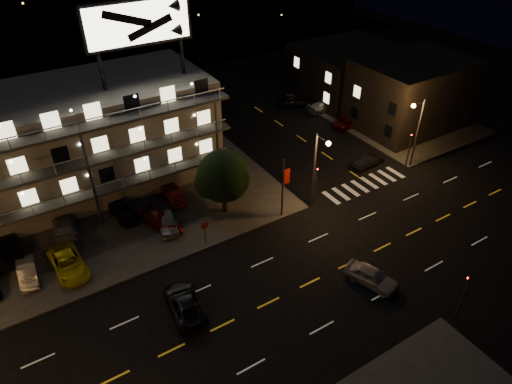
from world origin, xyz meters
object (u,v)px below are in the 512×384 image
side_car_0 (368,161)px  road_car_east (372,276)px  lot_car_2 (68,263)px  tree (223,178)px  lot_car_4 (167,221)px  lot_car_7 (64,225)px  road_car_west (185,303)px

side_car_0 → road_car_east: road_car_east is taller
lot_car_2 → road_car_east: 24.63m
tree → lot_car_4: (-5.67, 0.56, -3.14)m
side_car_0 → road_car_east: size_ratio=0.91×
lot_car_2 → lot_car_4: (9.05, 0.87, 0.00)m
lot_car_4 → side_car_0: size_ratio=1.05×
lot_car_4 → lot_car_7: size_ratio=0.82×
lot_car_7 → road_car_west: bearing=118.4°
lot_car_2 → lot_car_7: (0.92, 5.23, 0.03)m
lot_car_7 → tree: bearing=167.4°
tree → lot_car_7: tree is taller
lot_car_2 → road_car_east: (20.15, -14.15, -0.12)m
lot_car_2 → lot_car_7: 5.31m
road_car_east → road_car_west: 14.80m
road_car_west → road_car_east: bearing=165.7°
lot_car_7 → side_car_0: bearing=176.5°
lot_car_2 → road_car_east: bearing=-38.6°
tree → lot_car_2: size_ratio=1.27×
side_car_0 → road_car_east: 18.32m
lot_car_7 → side_car_0: (31.62, -5.88, -0.24)m
tree → lot_car_4: tree is taller
road_car_east → road_car_west: (-13.77, 5.41, -0.04)m
lot_car_4 → road_car_east: (11.10, -15.02, -0.12)m
lot_car_2 → road_car_west: bearing=-57.4°
road_car_west → side_car_0: bearing=-155.7°
lot_car_4 → road_car_west: bearing=-91.9°
lot_car_2 → side_car_0: lot_car_2 is taller
side_car_0 → lot_car_2: bearing=84.6°
lot_car_4 → road_car_west: 9.97m
tree → side_car_0: 18.16m
lot_car_2 → side_car_0: bearing=-4.7°
road_car_east → tree: bearing=92.2°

